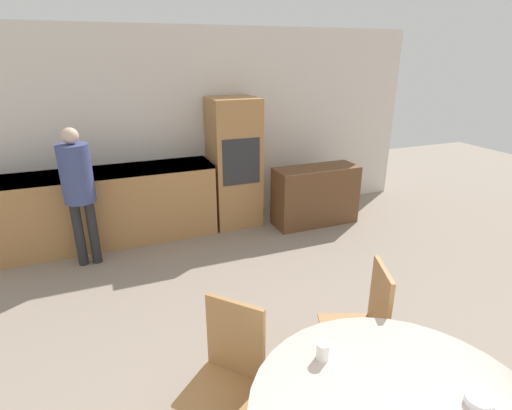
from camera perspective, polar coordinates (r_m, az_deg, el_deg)
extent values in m
cube|color=silver|center=(5.54, -9.78, 10.56)|extent=(6.83, 0.05, 2.60)
cube|color=#AD7A47|center=(5.30, -21.00, -0.38)|extent=(2.75, 0.60, 0.94)
cube|color=black|center=(5.16, -21.65, 4.32)|extent=(2.75, 0.60, 0.03)
cube|color=#AD7A47|center=(5.46, -3.15, 6.00)|extent=(0.63, 0.58, 1.73)
cube|color=#28282D|center=(5.17, -2.10, 6.16)|extent=(0.50, 0.01, 0.60)
cube|color=brown|center=(5.63, 8.46, 1.35)|extent=(1.17, 0.45, 0.81)
cylinder|color=#AD7A47|center=(2.86, -6.15, -25.15)|extent=(0.04, 0.04, 0.43)
cube|color=#AD7A47|center=(2.55, -5.08, -25.19)|extent=(0.56, 0.56, 0.02)
cube|color=#AD7A47|center=(2.49, -2.98, -18.34)|extent=(0.28, 0.30, 0.50)
cylinder|color=#AD7A47|center=(3.24, 9.37, -18.77)|extent=(0.04, 0.04, 0.43)
cylinder|color=#AD7A47|center=(3.01, 10.37, -22.65)|extent=(0.04, 0.04, 0.43)
cylinder|color=#AD7A47|center=(3.30, 15.16, -18.40)|extent=(0.04, 0.04, 0.43)
cylinder|color=#AD7A47|center=(3.07, 16.71, -22.12)|extent=(0.04, 0.04, 0.43)
cube|color=#AD7A47|center=(3.01, 13.26, -17.24)|extent=(0.52, 0.52, 0.02)
cube|color=#AD7A47|center=(2.91, 17.34, -12.93)|extent=(0.17, 0.36, 0.50)
cylinder|color=#262628|center=(4.87, -23.96, -3.81)|extent=(0.11, 0.11, 0.76)
cylinder|color=#262628|center=(4.87, -22.23, -3.58)|extent=(0.11, 0.11, 0.76)
cylinder|color=#3D477A|center=(4.65, -24.30, 4.12)|extent=(0.33, 0.33, 0.63)
sphere|color=beige|center=(4.56, -25.05, 8.94)|extent=(0.17, 0.17, 0.17)
cylinder|color=white|center=(2.26, 9.52, -19.89)|extent=(0.07, 0.07, 0.10)
cylinder|color=silver|center=(2.28, 29.28, -23.19)|extent=(0.13, 0.13, 0.04)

